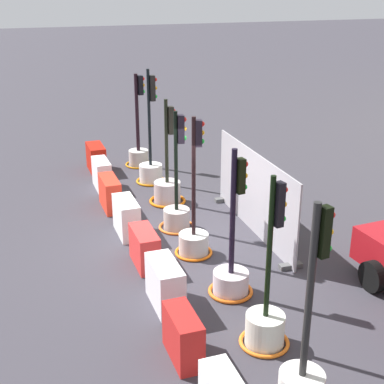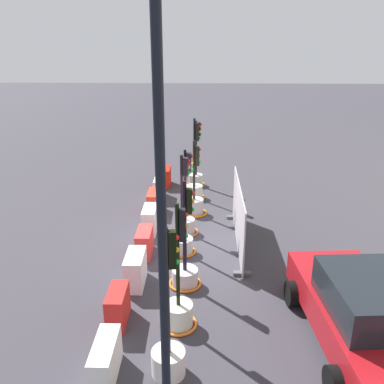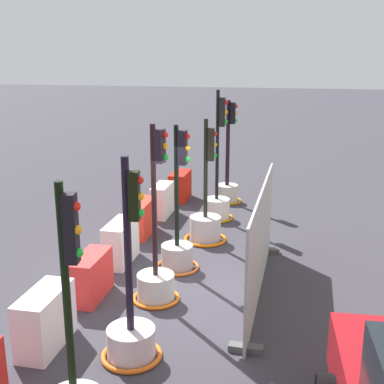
# 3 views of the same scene
# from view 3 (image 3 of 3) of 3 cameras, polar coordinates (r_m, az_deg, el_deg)

# --- Properties ---
(ground_plane) EXTENTS (120.00, 120.00, 0.00)m
(ground_plane) POSITION_cam_3_polar(r_m,az_deg,el_deg) (9.69, -4.06, -10.15)
(ground_plane) COLOR #36343B
(traffic_light_0) EXTENTS (0.87, 0.87, 2.95)m
(traffic_light_0) POSITION_cam_3_polar(r_m,az_deg,el_deg) (14.68, 4.04, 0.94)
(traffic_light_0) COLOR beige
(traffic_light_0) RESTS_ON ground_plane
(traffic_light_1) EXTENTS (0.89, 0.89, 3.34)m
(traffic_light_1) POSITION_cam_3_polar(r_m,az_deg,el_deg) (13.12, 2.85, -0.95)
(traffic_light_1) COLOR silver
(traffic_light_1) RESTS_ON ground_plane
(traffic_light_2) EXTENTS (0.99, 0.99, 2.82)m
(traffic_light_2) POSITION_cam_3_polar(r_m,az_deg,el_deg) (11.57, 1.55, -3.64)
(traffic_light_2) COLOR #BAABAC
(traffic_light_2) RESTS_ON ground_plane
(traffic_light_3) EXTENTS (0.88, 0.88, 2.90)m
(traffic_light_3) POSITION_cam_3_polar(r_m,az_deg,el_deg) (10.07, -1.65, -6.18)
(traffic_light_3) COLOR #B2A7A2
(traffic_light_3) RESTS_ON ground_plane
(traffic_light_4) EXTENTS (0.83, 0.83, 3.09)m
(traffic_light_4) POSITION_cam_3_polar(r_m,az_deg,el_deg) (8.85, -4.11, -9.40)
(traffic_light_4) COLOR silver
(traffic_light_4) RESTS_ON ground_plane
(traffic_light_5) EXTENTS (0.87, 0.87, 2.91)m
(traffic_light_5) POSITION_cam_3_polar(r_m,az_deg,el_deg) (7.33, -6.91, -15.22)
(traffic_light_5) COLOR silver
(traffic_light_5) RESTS_ON ground_plane
(construction_barrier_0) EXTENTS (1.08, 0.49, 0.83)m
(construction_barrier_0) POSITION_cam_3_polar(r_m,az_deg,el_deg) (14.87, -1.36, 0.68)
(construction_barrier_0) COLOR #B6180C
(construction_barrier_0) RESTS_ON ground_plane
(construction_barrier_1) EXTENTS (1.04, 0.42, 0.84)m
(construction_barrier_1) POSITION_cam_3_polar(r_m,az_deg,el_deg) (13.39, -3.41, -0.95)
(construction_barrier_1) COLOR silver
(construction_barrier_1) RESTS_ON ground_plane
(construction_barrier_2) EXTENTS (1.14, 0.43, 0.83)m
(construction_barrier_2) POSITION_cam_3_polar(r_m,az_deg,el_deg) (12.01, -5.65, -2.95)
(construction_barrier_2) COLOR red
(construction_barrier_2) RESTS_ON ground_plane
(construction_barrier_3) EXTENTS (1.10, 0.47, 0.86)m
(construction_barrier_3) POSITION_cam_3_polar(r_m,az_deg,el_deg) (10.49, -8.10, -5.69)
(construction_barrier_3) COLOR silver
(construction_barrier_3) RESTS_ON ground_plane
(construction_barrier_4) EXTENTS (1.06, 0.46, 0.79)m
(construction_barrier_4) POSITION_cam_3_polar(r_m,az_deg,el_deg) (9.13, -11.39, -9.38)
(construction_barrier_4) COLOR red
(construction_barrier_4) RESTS_ON ground_plane
(construction_barrier_5) EXTENTS (1.10, 0.50, 0.87)m
(construction_barrier_5) POSITION_cam_3_polar(r_m,az_deg,el_deg) (7.83, -16.32, -13.74)
(construction_barrier_5) COLOR silver
(construction_barrier_5) RESTS_ON ground_plane
(site_fence_panel) EXTENTS (4.31, 0.50, 1.95)m
(site_fence_panel) POSITION_cam_3_polar(r_m,az_deg,el_deg) (8.99, 7.81, -5.87)
(site_fence_panel) COLOR #A19DA5
(site_fence_panel) RESTS_ON ground_plane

